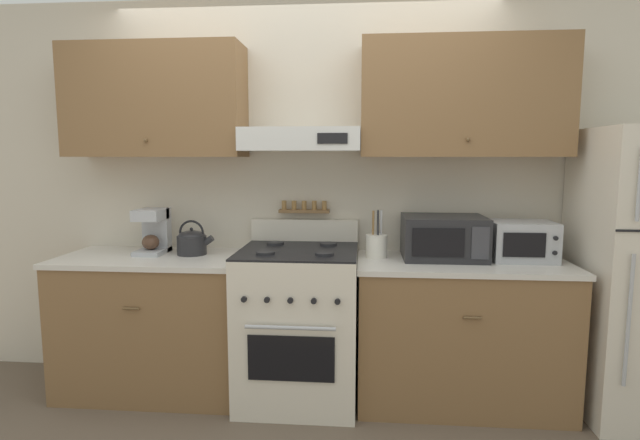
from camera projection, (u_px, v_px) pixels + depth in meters
The scene contains 10 objects.
ground_plane at pixel (293, 420), 2.89m from camera, with size 16.00×16.00×0.00m, color brown.
wall_back at pixel (308, 162), 3.31m from camera, with size 5.20×0.46×2.55m.
counter_left at pixel (155, 323), 3.25m from camera, with size 1.17×0.66×0.89m.
counter_right at pixel (460, 332), 3.08m from camera, with size 1.27×0.66×0.89m.
stove_range at pixel (299, 323), 3.13m from camera, with size 0.72×0.72×1.10m.
tea_kettle at pixel (192, 242), 3.22m from camera, with size 0.24×0.19×0.22m.
coffee_maker at pixel (154, 230), 3.27m from camera, with size 0.17×0.25×0.29m.
microwave at pixel (443, 237), 3.10m from camera, with size 0.50×0.40×0.26m.
utensil_crock at pixel (377, 245), 3.12m from camera, with size 0.13×0.13×0.30m.
toaster_oven at pixel (522, 241), 3.04m from camera, with size 0.37×0.31×0.24m.
Camera 1 is at (0.39, -2.70, 1.52)m, focal length 28.00 mm.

